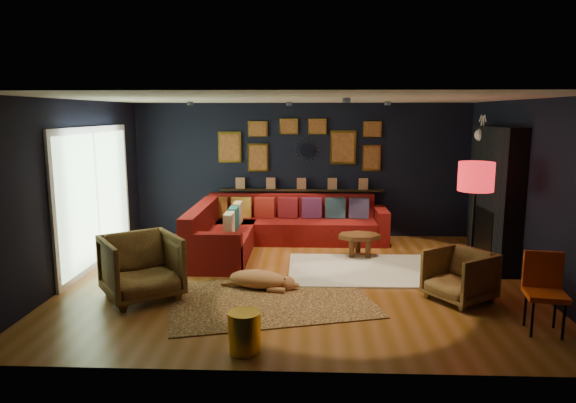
{
  "coord_description": "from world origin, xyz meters",
  "views": [
    {
      "loc": [
        0.15,
        -7.24,
        2.4
      ],
      "look_at": [
        -0.17,
        0.3,
        1.1
      ],
      "focal_mm": 32.0,
      "sensor_mm": 36.0,
      "label": 1
    }
  ],
  "objects_px": {
    "gold_stool": "(244,332)",
    "orange_chair": "(544,285)",
    "dog": "(258,276)",
    "coffee_table": "(359,238)",
    "floor_lamp": "(476,182)",
    "armchair_left": "(141,264)",
    "armchair_right": "(460,273)",
    "pouf": "(227,240)",
    "sectional": "(267,230)"
  },
  "relations": [
    {
      "from": "gold_stool",
      "to": "orange_chair",
      "type": "relative_size",
      "value": 0.48
    },
    {
      "from": "orange_chair",
      "to": "dog",
      "type": "xyz_separation_m",
      "value": [
        -3.31,
        1.22,
        -0.33
      ]
    },
    {
      "from": "coffee_table",
      "to": "gold_stool",
      "type": "relative_size",
      "value": 1.75
    },
    {
      "from": "gold_stool",
      "to": "floor_lamp",
      "type": "distance_m",
      "value": 3.86
    },
    {
      "from": "coffee_table",
      "to": "armchair_left",
      "type": "height_order",
      "value": "armchair_left"
    },
    {
      "from": "coffee_table",
      "to": "armchair_left",
      "type": "relative_size",
      "value": 0.79
    },
    {
      "from": "armchair_right",
      "to": "dog",
      "type": "relative_size",
      "value": 0.66
    },
    {
      "from": "coffee_table",
      "to": "pouf",
      "type": "distance_m",
      "value": 2.32
    },
    {
      "from": "floor_lamp",
      "to": "orange_chair",
      "type": "bearing_deg",
      "value": -77.44
    },
    {
      "from": "armchair_right",
      "to": "dog",
      "type": "xyz_separation_m",
      "value": [
        -2.65,
        0.34,
        -0.18
      ]
    },
    {
      "from": "armchair_left",
      "to": "floor_lamp",
      "type": "distance_m",
      "value": 4.62
    },
    {
      "from": "armchair_right",
      "to": "gold_stool",
      "type": "distance_m",
      "value": 3.03
    },
    {
      "from": "sectional",
      "to": "orange_chair",
      "type": "distance_m",
      "value": 4.86
    },
    {
      "from": "coffee_table",
      "to": "orange_chair",
      "type": "bearing_deg",
      "value": -58.65
    },
    {
      "from": "armchair_right",
      "to": "floor_lamp",
      "type": "height_order",
      "value": "floor_lamp"
    },
    {
      "from": "gold_stool",
      "to": "armchair_right",
      "type": "bearing_deg",
      "value": 30.85
    },
    {
      "from": "sectional",
      "to": "pouf",
      "type": "relative_size",
      "value": 6.57
    },
    {
      "from": "armchair_left",
      "to": "orange_chair",
      "type": "xyz_separation_m",
      "value": [
        4.79,
        -0.8,
        0.05
      ]
    },
    {
      "from": "dog",
      "to": "armchair_right",
      "type": "bearing_deg",
      "value": 4.49
    },
    {
      "from": "pouf",
      "to": "floor_lamp",
      "type": "bearing_deg",
      "value": -24.31
    },
    {
      "from": "orange_chair",
      "to": "floor_lamp",
      "type": "bearing_deg",
      "value": 111.91
    },
    {
      "from": "orange_chair",
      "to": "pouf",
      "type": "bearing_deg",
      "value": 151.24
    },
    {
      "from": "coffee_table",
      "to": "orange_chair",
      "type": "height_order",
      "value": "orange_chair"
    },
    {
      "from": "sectional",
      "to": "armchair_right",
      "type": "bearing_deg",
      "value": -43.88
    },
    {
      "from": "armchair_right",
      "to": "floor_lamp",
      "type": "bearing_deg",
      "value": 117.45
    },
    {
      "from": "armchair_left",
      "to": "armchair_right",
      "type": "bearing_deg",
      "value": -34.43
    },
    {
      "from": "pouf",
      "to": "armchair_right",
      "type": "distance_m",
      "value": 4.1
    },
    {
      "from": "pouf",
      "to": "orange_chair",
      "type": "xyz_separation_m",
      "value": [
        4.06,
        -3.19,
        0.32
      ]
    },
    {
      "from": "gold_stool",
      "to": "dog",
      "type": "xyz_separation_m",
      "value": [
        -0.05,
        1.89,
        -0.02
      ]
    },
    {
      "from": "orange_chair",
      "to": "gold_stool",
      "type": "bearing_deg",
      "value": -159.15
    },
    {
      "from": "sectional",
      "to": "armchair_left",
      "type": "bearing_deg",
      "value": -117.77
    },
    {
      "from": "gold_stool",
      "to": "dog",
      "type": "height_order",
      "value": "gold_stool"
    },
    {
      "from": "armchair_left",
      "to": "armchair_right",
      "type": "height_order",
      "value": "armchair_left"
    },
    {
      "from": "sectional",
      "to": "armchair_left",
      "type": "height_order",
      "value": "armchair_left"
    },
    {
      "from": "gold_stool",
      "to": "floor_lamp",
      "type": "relative_size",
      "value": 0.24
    },
    {
      "from": "sectional",
      "to": "armchair_left",
      "type": "xyz_separation_m",
      "value": [
        -1.42,
        -2.69,
        0.14
      ]
    },
    {
      "from": "sectional",
      "to": "pouf",
      "type": "bearing_deg",
      "value": -155.77
    },
    {
      "from": "floor_lamp",
      "to": "dog",
      "type": "xyz_separation_m",
      "value": [
        -2.98,
        -0.28,
        -1.29
      ]
    },
    {
      "from": "sectional",
      "to": "dog",
      "type": "relative_size",
      "value": 3.08
    },
    {
      "from": "coffee_table",
      "to": "floor_lamp",
      "type": "height_order",
      "value": "floor_lamp"
    },
    {
      "from": "sectional",
      "to": "floor_lamp",
      "type": "distance_m",
      "value": 3.82
    },
    {
      "from": "armchair_right",
      "to": "dog",
      "type": "distance_m",
      "value": 2.67
    },
    {
      "from": "armchair_left",
      "to": "floor_lamp",
      "type": "relative_size",
      "value": 0.53
    },
    {
      "from": "sectional",
      "to": "dog",
      "type": "bearing_deg",
      "value": -88.37
    },
    {
      "from": "armchair_right",
      "to": "floor_lamp",
      "type": "xyz_separation_m",
      "value": [
        0.33,
        0.62,
        1.11
      ]
    },
    {
      "from": "floor_lamp",
      "to": "dog",
      "type": "height_order",
      "value": "floor_lamp"
    },
    {
      "from": "armchair_left",
      "to": "dog",
      "type": "xyz_separation_m",
      "value": [
        1.48,
        0.42,
        -0.28
      ]
    },
    {
      "from": "pouf",
      "to": "dog",
      "type": "height_order",
      "value": "pouf"
    },
    {
      "from": "coffee_table",
      "to": "floor_lamp",
      "type": "bearing_deg",
      "value": -44.25
    },
    {
      "from": "pouf",
      "to": "armchair_right",
      "type": "height_order",
      "value": "armchair_right"
    }
  ]
}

